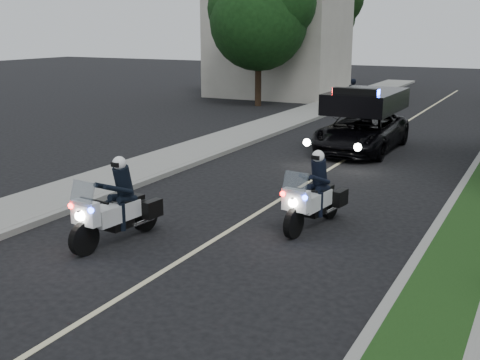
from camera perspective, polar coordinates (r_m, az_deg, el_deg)
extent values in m
plane|color=black|center=(12.59, -3.20, -6.16)|extent=(120.00, 120.00, 0.00)
cube|color=gray|center=(20.67, 21.45, 1.26)|extent=(0.20, 60.00, 0.15)
cube|color=gray|center=(22.95, 0.71, 3.49)|extent=(0.20, 60.00, 0.15)
cube|color=gray|center=(23.45, -1.69, 3.73)|extent=(2.00, 60.00, 0.16)
cube|color=#A8A396|center=(39.53, 3.64, 13.04)|extent=(8.00, 6.00, 7.00)
cube|color=#BFB78C|center=(21.46, 10.53, 2.29)|extent=(0.12, 50.00, 0.01)
imported|color=black|center=(22.40, 11.43, 2.74)|extent=(2.45, 5.24, 2.54)
imported|color=black|center=(31.82, 10.59, 6.17)|extent=(0.72, 1.90, 0.98)
imported|color=black|center=(31.82, 10.59, 6.17)|extent=(0.62, 0.44, 1.64)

